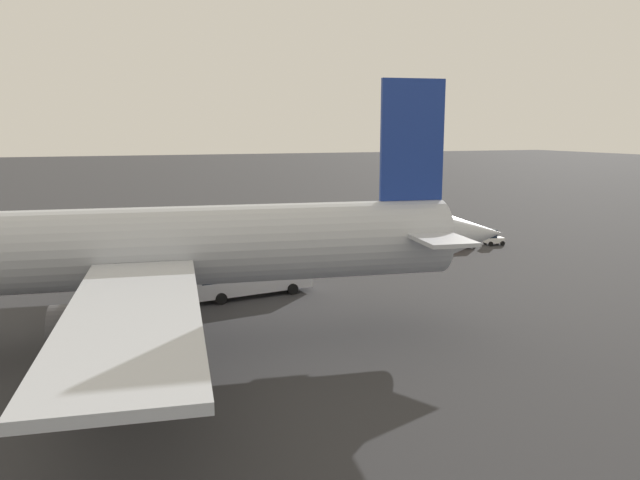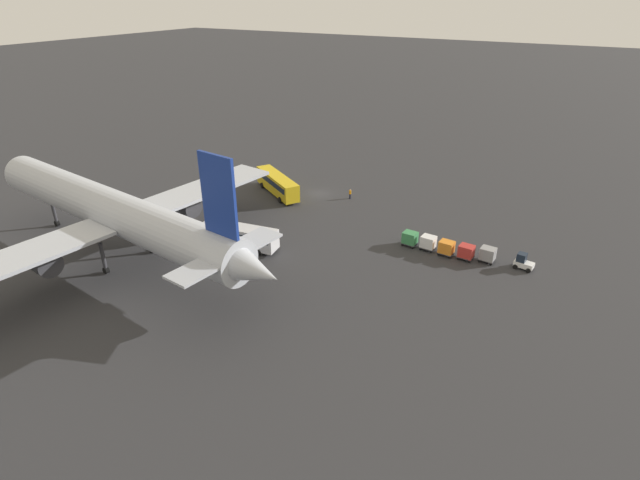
{
  "view_description": "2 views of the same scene",
  "coord_description": "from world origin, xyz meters",
  "px_view_note": "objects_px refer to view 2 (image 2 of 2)",
  "views": [
    {
      "loc": [
        13.07,
        76.64,
        14.85
      ],
      "look_at": [
        -9.52,
        16.59,
        3.44
      ],
      "focal_mm": 35.0,
      "sensor_mm": 36.0,
      "label": 1
    },
    {
      "loc": [
        -40.87,
        71.96,
        32.75
      ],
      "look_at": [
        -11.43,
        19.91,
        2.38
      ],
      "focal_mm": 28.0,
      "sensor_mm": 36.0,
      "label": 2
    }
  ],
  "objects_px": {
    "cargo_cart_grey": "(488,254)",
    "worker_person": "(350,194)",
    "shuttle_bus_near": "(277,183)",
    "cargo_cart_red": "(466,252)",
    "cargo_cart_white": "(428,242)",
    "cargo_cart_orange": "(446,247)",
    "cargo_cart_green": "(410,238)",
    "airplane": "(113,212)",
    "shuttle_bus_far": "(239,235)",
    "baggage_tug": "(523,262)"
  },
  "relations": [
    {
      "from": "cargo_cart_red",
      "to": "cargo_cart_white",
      "type": "height_order",
      "value": "same"
    },
    {
      "from": "shuttle_bus_far",
      "to": "cargo_cart_grey",
      "type": "distance_m",
      "value": 33.77
    },
    {
      "from": "shuttle_bus_near",
      "to": "cargo_cart_orange",
      "type": "height_order",
      "value": "shuttle_bus_near"
    },
    {
      "from": "cargo_cart_red",
      "to": "worker_person",
      "type": "bearing_deg",
      "value": -26.95
    },
    {
      "from": "cargo_cart_grey",
      "to": "cargo_cart_orange",
      "type": "distance_m",
      "value": 5.39
    },
    {
      "from": "baggage_tug",
      "to": "cargo_cart_red",
      "type": "height_order",
      "value": "baggage_tug"
    },
    {
      "from": "shuttle_bus_near",
      "to": "cargo_cart_grey",
      "type": "height_order",
      "value": "shuttle_bus_near"
    },
    {
      "from": "cargo_cart_green",
      "to": "shuttle_bus_near",
      "type": "bearing_deg",
      "value": -15.08
    },
    {
      "from": "airplane",
      "to": "shuttle_bus_near",
      "type": "bearing_deg",
      "value": -91.82
    },
    {
      "from": "shuttle_bus_near",
      "to": "cargo_cart_white",
      "type": "bearing_deg",
      "value": -161.37
    },
    {
      "from": "worker_person",
      "to": "cargo_cart_grey",
      "type": "bearing_deg",
      "value": 156.83
    },
    {
      "from": "cargo_cart_white",
      "to": "airplane",
      "type": "bearing_deg",
      "value": 33.04
    },
    {
      "from": "shuttle_bus_near",
      "to": "shuttle_bus_far",
      "type": "xyz_separation_m",
      "value": [
        -6.79,
        19.59,
        -0.12
      ]
    },
    {
      "from": "airplane",
      "to": "cargo_cart_green",
      "type": "xyz_separation_m",
      "value": [
        -32.35,
        -22.73,
        -5.73
      ]
    },
    {
      "from": "baggage_tug",
      "to": "cargo_cart_orange",
      "type": "distance_m",
      "value": 9.86
    },
    {
      "from": "airplane",
      "to": "cargo_cart_white",
      "type": "height_order",
      "value": "airplane"
    },
    {
      "from": "cargo_cart_grey",
      "to": "worker_person",
      "type": "bearing_deg",
      "value": -23.17
    },
    {
      "from": "shuttle_bus_far",
      "to": "cargo_cart_green",
      "type": "height_order",
      "value": "shuttle_bus_far"
    },
    {
      "from": "shuttle_bus_near",
      "to": "cargo_cart_orange",
      "type": "relative_size",
      "value": 5.73
    },
    {
      "from": "shuttle_bus_far",
      "to": "cargo_cart_orange",
      "type": "relative_size",
      "value": 5.33
    },
    {
      "from": "cargo_cart_red",
      "to": "cargo_cart_green",
      "type": "xyz_separation_m",
      "value": [
        7.98,
        -0.13,
        0.0
      ]
    },
    {
      "from": "airplane",
      "to": "cargo_cart_grey",
      "type": "xyz_separation_m",
      "value": [
        -42.99,
        -23.32,
        -5.73
      ]
    },
    {
      "from": "worker_person",
      "to": "airplane",
      "type": "bearing_deg",
      "value": 63.49
    },
    {
      "from": "cargo_cart_grey",
      "to": "cargo_cart_red",
      "type": "xyz_separation_m",
      "value": [
        2.66,
        0.73,
        0.0
      ]
    },
    {
      "from": "shuttle_bus_near",
      "to": "worker_person",
      "type": "bearing_deg",
      "value": -128.31
    },
    {
      "from": "worker_person",
      "to": "shuttle_bus_near",
      "type": "bearing_deg",
      "value": 19.34
    },
    {
      "from": "cargo_cart_white",
      "to": "cargo_cart_green",
      "type": "relative_size",
      "value": 1.0
    },
    {
      "from": "airplane",
      "to": "shuttle_bus_far",
      "type": "bearing_deg",
      "value": -130.64
    },
    {
      "from": "shuttle_bus_near",
      "to": "cargo_cart_grey",
      "type": "relative_size",
      "value": 5.73
    },
    {
      "from": "cargo_cart_orange",
      "to": "cargo_cart_grey",
      "type": "bearing_deg",
      "value": -170.95
    },
    {
      "from": "worker_person",
      "to": "cargo_cart_grey",
      "type": "height_order",
      "value": "cargo_cart_grey"
    },
    {
      "from": "cargo_cart_red",
      "to": "cargo_cart_grey",
      "type": "bearing_deg",
      "value": -164.72
    },
    {
      "from": "shuttle_bus_near",
      "to": "cargo_cart_green",
      "type": "height_order",
      "value": "shuttle_bus_near"
    },
    {
      "from": "cargo_cart_green",
      "to": "cargo_cart_white",
      "type": "bearing_deg",
      "value": -179.14
    },
    {
      "from": "worker_person",
      "to": "cargo_cart_red",
      "type": "xyz_separation_m",
      "value": [
        -23.18,
        11.79,
        0.32
      ]
    },
    {
      "from": "airplane",
      "to": "worker_person",
      "type": "relative_size",
      "value": 32.71
    },
    {
      "from": "shuttle_bus_near",
      "to": "worker_person",
      "type": "xyz_separation_m",
      "value": [
        -12.19,
        -4.28,
        -1.16
      ]
    },
    {
      "from": "cargo_cart_grey",
      "to": "cargo_cart_white",
      "type": "distance_m",
      "value": 8.0
    },
    {
      "from": "cargo_cart_grey",
      "to": "cargo_cart_orange",
      "type": "height_order",
      "value": "same"
    },
    {
      "from": "shuttle_bus_near",
      "to": "cargo_cart_white",
      "type": "distance_m",
      "value": 30.94
    },
    {
      "from": "baggage_tug",
      "to": "cargo_cart_white",
      "type": "distance_m",
      "value": 12.47
    },
    {
      "from": "cargo_cart_grey",
      "to": "cargo_cart_green",
      "type": "bearing_deg",
      "value": 3.2
    },
    {
      "from": "baggage_tug",
      "to": "cargo_cart_green",
      "type": "xyz_separation_m",
      "value": [
        15.07,
        1.13,
        0.25
      ]
    },
    {
      "from": "shuttle_bus_near",
      "to": "baggage_tug",
      "type": "xyz_separation_m",
      "value": [
        -42.46,
        6.25,
        -1.08
      ]
    },
    {
      "from": "airplane",
      "to": "cargo_cart_orange",
      "type": "xyz_separation_m",
      "value": [
        -37.67,
        -22.48,
        -5.73
      ]
    },
    {
      "from": "cargo_cart_green",
      "to": "airplane",
      "type": "bearing_deg",
      "value": 35.09
    },
    {
      "from": "worker_person",
      "to": "cargo_cart_orange",
      "type": "relative_size",
      "value": 0.82
    },
    {
      "from": "shuttle_bus_near",
      "to": "cargo_cart_orange",
      "type": "bearing_deg",
      "value": -160.78
    },
    {
      "from": "shuttle_bus_near",
      "to": "shuttle_bus_far",
      "type": "distance_m",
      "value": 20.73
    },
    {
      "from": "cargo_cart_red",
      "to": "cargo_cart_white",
      "type": "relative_size",
      "value": 1.0
    }
  ]
}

